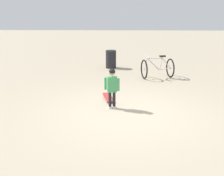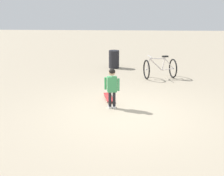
% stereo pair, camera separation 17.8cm
% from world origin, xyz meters
% --- Properties ---
extents(ground_plane, '(50.00, 50.00, 0.00)m').
position_xyz_m(ground_plane, '(0.00, 0.00, 0.00)').
color(ground_plane, tan).
extents(child_person, '(0.40, 0.21, 1.06)m').
position_xyz_m(child_person, '(0.39, -0.32, 0.66)').
color(child_person, black).
rests_on(child_person, ground).
extents(skateboard, '(0.36, 0.80, 0.07)m').
position_xyz_m(skateboard, '(0.52, -1.01, 0.06)').
color(skateboard, '#B22D2D').
rests_on(skateboard, ground).
extents(bicycle_near, '(1.20, 0.94, 0.85)m').
position_xyz_m(bicycle_near, '(-1.20, -3.43, 0.38)').
color(bicycle_near, black).
rests_on(bicycle_near, ground).
extents(trash_bin, '(0.45, 0.45, 0.76)m').
position_xyz_m(trash_bin, '(0.58, -5.10, 0.38)').
color(trash_bin, black).
rests_on(trash_bin, ground).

